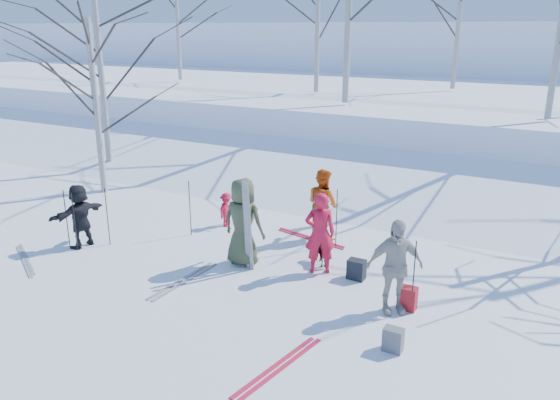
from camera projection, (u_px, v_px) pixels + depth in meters
The scene contains 32 objects.
ground at pixel (242, 285), 10.54m from camera, with size 120.00×120.00×0.00m, color white.
snow_ramp at pixel (369, 188), 16.32m from camera, with size 70.00×9.50×1.40m, color white.
snow_plateau at pixel (448, 115), 24.38m from camera, with size 70.00×18.00×2.20m, color white.
far_hill at pixel (513, 64), 41.56m from camera, with size 90.00×30.00×6.00m, color white.
skier_olive_center at pixel (243, 222), 11.20m from camera, with size 0.91×0.59×1.85m, color #3A4328.
skier_red_north at pixel (320, 233), 10.83m from camera, with size 0.61×0.40×1.68m, color red.
skier_redor_behind at pixel (323, 204), 12.65m from camera, with size 0.81×0.63×1.66m, color #DD5611.
skier_red_seated at pixel (226, 210), 13.51m from camera, with size 0.56×0.32×0.86m, color red.
skier_cream_east at pixel (394, 266), 9.31m from camera, with size 1.00×0.41×1.70m, color beige.
skier_grey_west at pixel (80, 216), 12.17m from camera, with size 1.35×0.43×1.46m, color black.
dog at pixel (323, 251), 11.42m from camera, with size 0.29×0.64×0.54m, color black.
upright_ski_left at pixel (246, 226), 10.91m from camera, with size 0.07×0.02×1.90m, color silver.
upright_ski_right at pixel (249, 228), 10.82m from camera, with size 0.07×0.02×1.90m, color silver.
ski_pair_a at pixel (279, 367), 7.98m from camera, with size 0.50×1.91×0.02m, color #B21934, non-canonical shape.
ski_pair_b at pixel (25, 260), 11.63m from camera, with size 1.76×1.10×0.02m, color silver, non-canonical shape.
ski_pair_c at pixel (184, 281), 10.68m from camera, with size 0.26×1.91×0.02m, color silver, non-canonical shape.
ski_pair_d at pixel (310, 238), 12.82m from camera, with size 1.90×0.58×0.02m, color #B21934, non-canonical shape.
ski_pole_a at pixel (190, 208), 12.85m from camera, with size 0.02×0.02×1.34m, color black.
ski_pole_b at pixel (414, 277), 9.31m from camera, with size 0.02×0.02×1.34m, color black.
ski_pole_c at pixel (66, 219), 12.17m from camera, with size 0.02×0.02×1.34m, color black.
ski_pole_d at pixel (336, 218), 12.20m from camera, with size 0.02×0.02×1.34m, color black.
ski_pole_e at pixel (75, 222), 11.96m from camera, with size 0.02×0.02×1.34m, color black.
ski_pole_f at pixel (313, 221), 12.04m from camera, with size 0.02×0.02×1.34m, color black.
ski_pole_g at pixel (107, 217), 12.28m from camera, with size 0.02×0.02×1.34m, color black.
backpack_red at pixel (407, 298), 9.57m from camera, with size 0.32×0.22×0.42m, color maroon.
backpack_grey at pixel (393, 340), 8.34m from camera, with size 0.30×0.20×0.38m, color #55575D.
backpack_dark at pixel (356, 269), 10.73m from camera, with size 0.34×0.24×0.40m, color black.
birch_plateau_e at pixel (459, 17), 22.67m from camera, with size 4.73×4.73×5.91m, color silver, non-canonical shape.
birch_plateau_f at pixel (177, 21), 26.68m from camera, with size 4.57×4.57×5.67m, color silver, non-canonical shape.
birch_plateau_g at pixel (317, 21), 21.53m from camera, with size 4.49×4.49×5.56m, color silver, non-canonical shape.
birch_edge_a at pixel (96, 109), 15.70m from camera, with size 4.10×4.10×5.00m, color silver, non-canonical shape.
birch_edge_d at pixel (101, 72), 17.94m from camera, with size 5.26×5.26×6.66m, color silver, non-canonical shape.
Camera 1 is at (5.28, -7.98, 4.76)m, focal length 35.00 mm.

